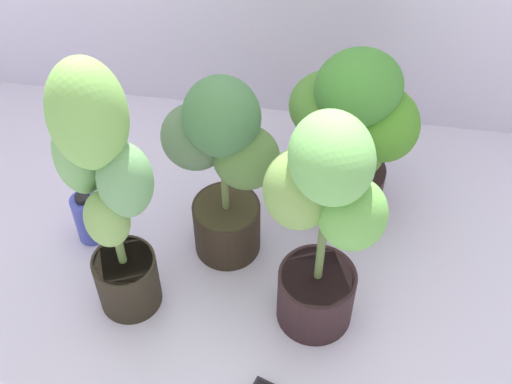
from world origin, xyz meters
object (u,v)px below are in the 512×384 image
at_px(potted_plant_back_right, 354,126).
at_px(potted_plant_front_right, 323,221).
at_px(potted_plant_center, 222,162).
at_px(potted_plant_front_left, 106,188).
at_px(nutrient_bottle, 88,218).

bearing_deg(potted_plant_back_right, potted_plant_front_right, -97.89).
height_order(potted_plant_center, potted_plant_front_left, potted_plant_front_left).
height_order(potted_plant_back_right, potted_plant_front_right, potted_plant_front_right).
distance_m(potted_plant_front_left, nutrient_bottle, 0.54).
relative_size(potted_plant_front_left, potted_plant_back_right, 1.48).
bearing_deg(potted_plant_front_left, potted_plant_back_right, 38.58).
distance_m(potted_plant_back_right, nutrient_bottle, 0.93).
bearing_deg(potted_plant_center, nutrient_bottle, -176.03).
bearing_deg(potted_plant_back_right, potted_plant_center, -147.16).
bearing_deg(potted_plant_back_right, potted_plant_front_left, -141.42).
relative_size(potted_plant_center, potted_plant_front_left, 0.75).
bearing_deg(potted_plant_front_left, nutrient_bottle, 131.21).
bearing_deg(nutrient_bottle, potted_plant_front_right, -14.17).
relative_size(potted_plant_front_left, nutrient_bottle, 4.54).
xyz_separation_m(potted_plant_front_left, potted_plant_front_right, (0.57, 0.04, -0.08)).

